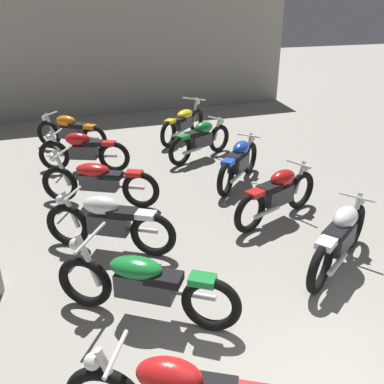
% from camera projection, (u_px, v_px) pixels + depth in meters
% --- Properties ---
extents(back_wall, '(12.72, 0.24, 3.60)m').
position_uv_depth(back_wall, '(101.00, 56.00, 12.91)').
color(back_wall, '#9E998E').
rests_on(back_wall, ground).
extents(motorcycle_left_row_1, '(1.82, 1.36, 0.97)m').
position_uv_depth(motorcycle_left_row_1, '(144.00, 284.00, 4.59)').
color(motorcycle_left_row_1, black).
rests_on(motorcycle_left_row_1, ground).
extents(motorcycle_left_row_2, '(1.71, 1.17, 0.88)m').
position_uv_depth(motorcycle_left_row_2, '(108.00, 222.00, 5.88)').
color(motorcycle_left_row_2, black).
rests_on(motorcycle_left_row_2, ground).
extents(motorcycle_left_row_3, '(1.93, 1.21, 0.97)m').
position_uv_depth(motorcycle_left_row_3, '(98.00, 181.00, 7.27)').
color(motorcycle_left_row_3, black).
rests_on(motorcycle_left_row_3, ground).
extents(motorcycle_left_row_4, '(1.83, 0.93, 0.88)m').
position_uv_depth(motorcycle_left_row_4, '(83.00, 151.00, 8.74)').
color(motorcycle_left_row_4, black).
rests_on(motorcycle_left_row_4, ground).
extents(motorcycle_left_row_5, '(1.58, 1.35, 0.88)m').
position_uv_depth(motorcycle_left_row_5, '(70.00, 132.00, 10.06)').
color(motorcycle_left_row_5, black).
rests_on(motorcycle_left_row_5, ground).
extents(motorcycle_right_row_1, '(1.73, 1.14, 0.88)m').
position_uv_depth(motorcycle_right_row_1, '(340.00, 237.00, 5.49)').
color(motorcycle_right_row_1, black).
rests_on(motorcycle_right_row_1, ground).
extents(motorcycle_right_row_2, '(1.89, 0.80, 0.88)m').
position_uv_depth(motorcycle_right_row_2, '(278.00, 194.00, 6.75)').
color(motorcycle_right_row_2, black).
rests_on(motorcycle_right_row_2, ground).
extents(motorcycle_right_row_3, '(1.53, 1.41, 0.88)m').
position_uv_depth(motorcycle_right_row_3, '(239.00, 162.00, 8.13)').
color(motorcycle_right_row_3, black).
rests_on(motorcycle_right_row_3, ground).
extents(motorcycle_right_row_4, '(1.83, 0.93, 0.88)m').
position_uv_depth(motorcycle_right_row_4, '(201.00, 139.00, 9.49)').
color(motorcycle_right_row_4, black).
rests_on(motorcycle_right_row_4, ground).
extents(motorcycle_right_row_5, '(1.71, 1.51, 0.97)m').
position_uv_depth(motorcycle_right_row_5, '(183.00, 122.00, 10.87)').
color(motorcycle_right_row_5, black).
rests_on(motorcycle_right_row_5, ground).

